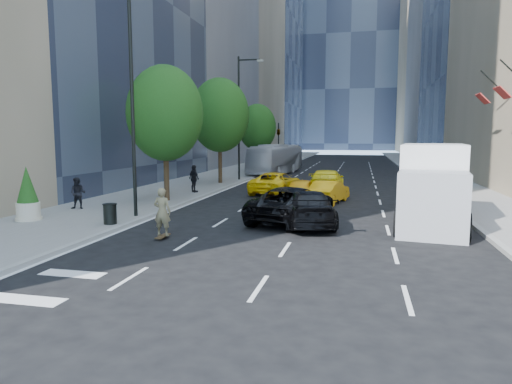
% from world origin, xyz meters
% --- Properties ---
extents(ground, '(160.00, 160.00, 0.00)m').
position_xyz_m(ground, '(0.00, 0.00, 0.00)').
color(ground, black).
rests_on(ground, ground).
extents(sidewalk_left, '(6.00, 120.00, 0.15)m').
position_xyz_m(sidewalk_left, '(-9.00, 30.00, 0.07)').
color(sidewalk_left, slate).
rests_on(sidewalk_left, ground).
extents(sidewalk_right, '(4.00, 120.00, 0.15)m').
position_xyz_m(sidewalk_right, '(10.00, 30.00, 0.07)').
color(sidewalk_right, slate).
rests_on(sidewalk_right, ground).
extents(tower_left_end, '(20.00, 28.00, 60.00)m').
position_xyz_m(tower_left_end, '(-22.00, 92.00, 30.00)').
color(tower_left_end, '#2A2F41').
rests_on(tower_left_end, ground).
extents(tower_right_far, '(20.00, 24.00, 50.00)m').
position_xyz_m(tower_right_far, '(22.00, 98.00, 25.00)').
color(tower_right_far, '#7F7358').
rests_on(tower_right_far, ground).
extents(lamp_near, '(2.13, 0.22, 10.00)m').
position_xyz_m(lamp_near, '(-6.32, 4.00, 5.81)').
color(lamp_near, black).
rests_on(lamp_near, sidewalk_left).
extents(lamp_far, '(2.13, 0.22, 10.00)m').
position_xyz_m(lamp_far, '(-6.32, 22.00, 5.81)').
color(lamp_far, black).
rests_on(lamp_far, sidewalk_left).
extents(tree_near, '(4.20, 4.20, 7.46)m').
position_xyz_m(tree_near, '(-7.20, 9.00, 4.97)').
color(tree_near, '#302412').
rests_on(tree_near, sidewalk_left).
extents(tree_mid, '(4.50, 4.50, 7.99)m').
position_xyz_m(tree_mid, '(-7.20, 19.00, 5.32)').
color(tree_mid, '#302412').
rests_on(tree_mid, sidewalk_left).
extents(tree_far, '(3.90, 3.90, 6.92)m').
position_xyz_m(tree_far, '(-7.20, 32.00, 4.62)').
color(tree_far, '#302412').
rests_on(tree_far, sidewalk_left).
extents(traffic_signal, '(2.48, 0.53, 5.20)m').
position_xyz_m(traffic_signal, '(-6.40, 40.00, 4.23)').
color(traffic_signal, black).
rests_on(traffic_signal, sidewalk_left).
extents(skateboarder, '(0.65, 0.43, 1.76)m').
position_xyz_m(skateboarder, '(-3.60, 0.52, 0.88)').
color(skateboarder, '#726847').
rests_on(skateboarder, ground).
extents(black_sedan_lincoln, '(3.67, 5.95, 1.54)m').
position_xyz_m(black_sedan_lincoln, '(0.50, 5.00, 0.77)').
color(black_sedan_lincoln, black).
rests_on(black_sedan_lincoln, ground).
extents(black_sedan_mercedes, '(3.20, 5.45, 1.48)m').
position_xyz_m(black_sedan_mercedes, '(1.20, 4.30, 0.74)').
color(black_sedan_mercedes, black).
rests_on(black_sedan_mercedes, ground).
extents(taxi_a, '(1.60, 3.91, 1.33)m').
position_xyz_m(taxi_a, '(0.08, 11.50, 0.66)').
color(taxi_a, '#F7AC0D').
rests_on(taxi_a, ground).
extents(taxi_b, '(2.21, 4.03, 1.26)m').
position_xyz_m(taxi_b, '(1.67, 11.11, 0.63)').
color(taxi_b, orange).
rests_on(taxi_b, ground).
extents(taxi_c, '(3.04, 5.32, 1.40)m').
position_xyz_m(taxi_c, '(-2.00, 14.55, 0.70)').
color(taxi_c, yellow).
rests_on(taxi_c, ground).
extents(taxi_d, '(2.26, 5.38, 1.55)m').
position_xyz_m(taxi_d, '(1.20, 15.50, 0.77)').
color(taxi_d, yellow).
rests_on(taxi_d, ground).
extents(city_bus, '(3.87, 10.77, 2.93)m').
position_xyz_m(city_bus, '(-4.80, 29.87, 1.47)').
color(city_bus, '#BABBC1').
rests_on(city_bus, ground).
extents(box_truck, '(3.47, 7.35, 3.38)m').
position_xyz_m(box_truck, '(6.34, 5.67, 1.72)').
color(box_truck, silver).
rests_on(box_truck, ground).
extents(pedestrian_a, '(0.88, 0.75, 1.56)m').
position_xyz_m(pedestrian_a, '(-10.20, 5.15, 0.93)').
color(pedestrian_a, black).
rests_on(pedestrian_a, sidewalk_left).
extents(pedestrian_b, '(1.08, 0.97, 1.76)m').
position_xyz_m(pedestrian_b, '(-7.01, 12.83, 1.03)').
color(pedestrian_b, black).
rests_on(pedestrian_b, sidewalk_left).
extents(trash_can, '(0.53, 0.53, 0.80)m').
position_xyz_m(trash_can, '(-6.60, 2.00, 0.55)').
color(trash_can, black).
rests_on(trash_can, sidewalk_left).
extents(planter_shrub, '(0.96, 0.96, 2.31)m').
position_xyz_m(planter_shrub, '(-10.48, 2.00, 1.25)').
color(planter_shrub, beige).
rests_on(planter_shrub, sidewalk_left).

